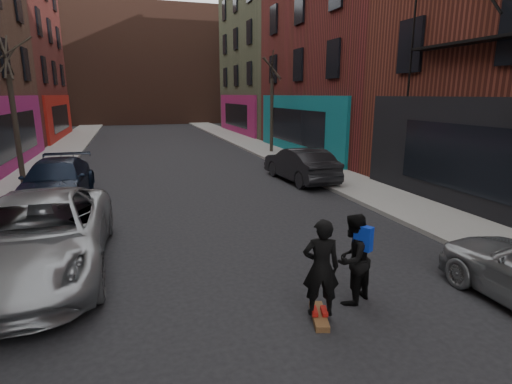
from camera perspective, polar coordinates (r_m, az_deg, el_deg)
sidewalk_left at (r=29.68m, az=-25.52°, el=5.68°), size 2.50×84.00×0.13m
sidewalk_right at (r=30.57m, az=-1.53°, el=7.21°), size 2.50×84.00×0.13m
building_far at (r=55.34m, az=-16.03°, el=16.84°), size 40.00×10.00×14.00m
tree_left_far at (r=17.66m, az=-31.51°, el=11.20°), size 2.00×2.00×6.50m
tree_right_far at (r=24.64m, az=2.28°, el=13.69°), size 2.00×2.00×6.80m
parked_left_far at (r=9.20m, az=-28.74°, el=-5.52°), size 2.66×5.73×1.59m
parked_left_end at (r=15.05m, az=-26.61°, el=1.37°), size 2.20×4.98×1.42m
parked_right_end at (r=16.84m, az=6.33°, el=3.94°), size 1.80×4.41×1.42m
skateboard at (r=6.89m, az=8.99°, el=-17.11°), size 0.45×0.83×0.10m
skateboarder at (r=6.49m, az=9.28°, el=-10.62°), size 0.68×0.54×1.61m
pedestrian at (r=7.17m, az=13.65°, el=-9.21°), size 0.98×0.91×1.61m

